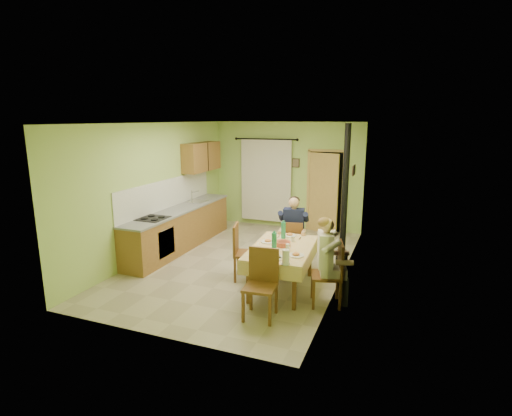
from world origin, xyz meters
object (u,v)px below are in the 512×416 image
at_px(chair_near, 260,299).
at_px(man_far, 293,224).
at_px(chair_right, 327,287).
at_px(man_right, 327,251).
at_px(chair_far, 293,253).
at_px(stove_flue, 344,216).
at_px(dining_table, 282,268).
at_px(chair_left, 246,263).

relative_size(chair_near, man_far, 0.74).
xyz_separation_m(chair_right, man_right, (-0.02, -0.00, 0.59)).
height_order(chair_far, man_far, man_far).
xyz_separation_m(chair_right, stove_flue, (-0.06, 1.82, 0.73)).
distance_m(dining_table, chair_left, 0.76).
bearing_deg(man_right, dining_table, 53.21).
height_order(chair_left, man_far, man_far).
distance_m(chair_near, stove_flue, 2.80).
height_order(dining_table, chair_left, chair_left).
bearing_deg(chair_near, man_far, -91.97).
bearing_deg(man_right, man_far, 17.85).
height_order(dining_table, stove_flue, stove_flue).
bearing_deg(chair_left, man_far, 129.08).
relative_size(dining_table, chair_left, 1.70).
bearing_deg(man_right, chair_right, -90.00).
xyz_separation_m(dining_table, man_far, (-0.11, 1.07, 0.50)).
bearing_deg(chair_left, chair_near, 14.95).
relative_size(chair_near, chair_right, 1.00).
xyz_separation_m(chair_right, man_far, (-0.95, 1.38, 0.59)).
relative_size(chair_left, stove_flue, 0.37).
relative_size(man_right, stove_flue, 0.50).
xyz_separation_m(chair_far, stove_flue, (0.89, 0.45, 0.74)).
relative_size(chair_near, man_right, 0.74).
distance_m(chair_left, man_right, 1.74).
distance_m(dining_table, chair_near, 1.09).
bearing_deg(chair_left, chair_right, 57.04).
distance_m(dining_table, stove_flue, 1.82).
height_order(chair_right, stove_flue, stove_flue).
bearing_deg(chair_right, man_far, 18.37).
distance_m(man_far, stove_flue, 1.00).
relative_size(chair_near, stove_flue, 0.37).
relative_size(dining_table, man_far, 1.26).
distance_m(chair_right, man_far, 1.78).
xyz_separation_m(chair_far, man_right, (0.94, -1.37, 0.59)).
height_order(chair_right, man_far, man_far).
bearing_deg(chair_far, man_right, -65.18).
bearing_deg(man_far, stove_flue, 16.68).
bearing_deg(chair_near, stove_flue, -111.75).
xyz_separation_m(chair_near, chair_left, (-0.75, 1.27, 0.00)).
height_order(chair_near, chair_right, chair_right).
distance_m(dining_table, man_far, 1.19).
distance_m(chair_right, man_right, 0.59).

